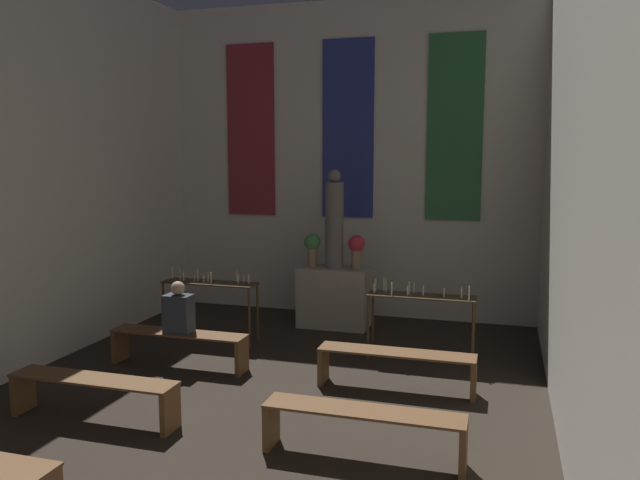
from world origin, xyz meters
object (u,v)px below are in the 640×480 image
(candle_rack_left, at_px, (210,291))
(candle_rack_right, at_px, (421,305))
(statue, at_px, (334,222))
(pew_third_left, at_px, (93,390))
(person_seated, at_px, (178,311))
(pew_back_left, at_px, (179,342))
(pew_third_right, at_px, (363,423))
(flower_vase_right, at_px, (356,248))
(flower_vase_left, at_px, (312,246))
(pew_back_right, at_px, (396,362))
(altar, at_px, (334,297))

(candle_rack_left, distance_m, candle_rack_right, 3.13)
(statue, height_order, pew_third_left, statue)
(candle_rack_left, height_order, pew_third_left, candle_rack_left)
(statue, xyz_separation_m, pew_third_left, (-1.44, -4.26, -1.38))
(person_seated, bearing_deg, pew_back_left, -180.00)
(pew_third_left, distance_m, pew_back_left, 1.78)
(pew_third_right, relative_size, person_seated, 2.73)
(statue, distance_m, flower_vase_right, 0.55)
(flower_vase_right, xyz_separation_m, person_seated, (-1.79, -2.48, -0.54))
(person_seated, bearing_deg, pew_third_left, -90.34)
(flower_vase_left, height_order, person_seated, flower_vase_left)
(pew_third_left, bearing_deg, pew_third_right, 0.00)
(candle_rack_right, xyz_separation_m, pew_back_left, (-3.00, -1.19, -0.43))
(pew_third_left, height_order, pew_back_right, same)
(statue, bearing_deg, pew_back_left, -120.12)
(altar, bearing_deg, flower_vase_right, 0.00)
(flower_vase_right, xyz_separation_m, pew_third_left, (-1.80, -4.26, -0.97))
(pew_back_left, bearing_deg, pew_third_right, -31.73)
(candle_rack_right, distance_m, pew_third_right, 3.00)
(flower_vase_left, distance_m, flower_vase_right, 0.73)
(pew_third_left, xyz_separation_m, pew_back_right, (2.88, 1.78, 0.00))
(flower_vase_right, xyz_separation_m, pew_third_right, (1.07, -4.26, -0.97))
(candle_rack_left, distance_m, pew_back_right, 3.27)
(altar, relative_size, flower_vase_right, 2.09)
(candle_rack_right, relative_size, pew_third_right, 0.78)
(statue, xyz_separation_m, pew_back_left, (-1.44, -2.48, -1.38))
(candle_rack_right, height_order, person_seated, person_seated)
(altar, bearing_deg, flower_vase_left, 180.00)
(altar, xyz_separation_m, candle_rack_left, (-1.57, -1.29, 0.28))
(altar, height_order, pew_third_right, altar)
(pew_back_right, bearing_deg, statue, 120.12)
(candle_rack_right, height_order, pew_third_left, candle_rack_right)
(statue, distance_m, candle_rack_right, 2.23)
(statue, xyz_separation_m, candle_rack_right, (1.56, -1.29, -0.95))
(altar, bearing_deg, person_seated, -119.93)
(candle_rack_left, relative_size, person_seated, 2.13)
(candle_rack_right, distance_m, person_seated, 3.22)
(flower_vase_left, xyz_separation_m, pew_back_right, (1.80, -2.48, -0.97))
(pew_third_right, bearing_deg, pew_back_left, 148.27)
(flower_vase_right, distance_m, pew_back_left, 3.22)
(candle_rack_left, distance_m, pew_third_left, 3.01)
(candle_rack_right, bearing_deg, statue, 140.51)
(flower_vase_right, height_order, candle_rack_right, flower_vase_right)
(altar, distance_m, pew_back_right, 2.87)
(pew_third_left, bearing_deg, statue, 71.34)
(altar, xyz_separation_m, candle_rack_right, (1.56, -1.29, 0.28))
(statue, xyz_separation_m, candle_rack_left, (-1.57, -1.29, -0.95))
(pew_third_left, distance_m, pew_back_right, 3.38)
(flower_vase_right, bearing_deg, pew_third_left, -112.97)
(person_seated, bearing_deg, flower_vase_right, 54.11)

